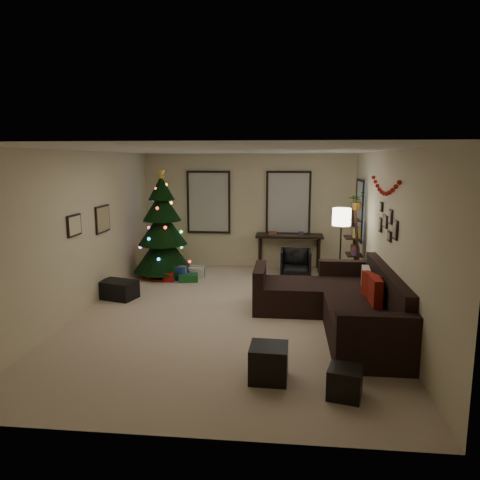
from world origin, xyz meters
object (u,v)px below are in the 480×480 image
at_px(sofa, 342,305).
at_px(desk, 289,239).
at_px(christmas_tree, 163,231).
at_px(desk_chair, 296,263).
at_px(bookshelf, 355,249).

height_order(sofa, desk, sofa).
relative_size(christmas_tree, desk, 1.56).
distance_m(christmas_tree, desk_chair, 3.01).
xyz_separation_m(christmas_tree, desk, (2.78, 0.87, -0.26)).
xyz_separation_m(sofa, desk, (-0.81, 3.55, 0.43)).
bearing_deg(christmas_tree, bookshelf, -6.17).
height_order(sofa, bookshelf, bookshelf).
bearing_deg(christmas_tree, sofa, -36.73).
distance_m(sofa, bookshelf, 2.34).
xyz_separation_m(christmas_tree, sofa, (3.59, -2.68, -0.69)).
relative_size(sofa, desk, 2.01).
relative_size(desk_chair, bookshelf, 0.39).
bearing_deg(bookshelf, desk, 135.03).
distance_m(desk, bookshelf, 1.85).
height_order(christmas_tree, bookshelf, christmas_tree).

